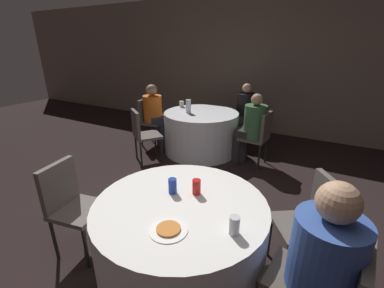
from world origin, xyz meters
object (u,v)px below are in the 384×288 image
at_px(chair_near_northeast, 313,217).
at_px(chair_near_west, 70,200).
at_px(chair_far_northeast, 249,116).
at_px(bottle_far, 188,106).
at_px(chair_far_west, 149,117).
at_px(soda_can_red, 196,187).
at_px(chair_far_southwest, 142,131).
at_px(person_blue_shirt, 308,272).
at_px(person_green_jacket, 250,129).
at_px(table_near, 181,242).
at_px(table_far, 201,132).
at_px(chair_far_east, 260,134).
at_px(person_orange_shirt, 156,115).
at_px(soda_can_silver, 234,225).
at_px(person_black_shirt, 242,114).
at_px(soda_can_blue, 172,186).
at_px(pizza_plate_near, 168,229).

relative_size(chair_near_northeast, chair_near_west, 1.00).
bearing_deg(chair_near_northeast, chair_far_northeast, -7.01).
bearing_deg(bottle_far, chair_far_west, 179.37).
relative_size(chair_far_northeast, soda_can_red, 7.12).
distance_m(chair_far_southwest, person_blue_shirt, 3.16).
bearing_deg(person_blue_shirt, person_green_jacket, 30.34).
relative_size(table_near, chair_far_southwest, 1.49).
relative_size(table_far, bottle_far, 5.67).
distance_m(chair_far_east, chair_far_southwest, 1.85).
relative_size(person_orange_shirt, soda_can_silver, 9.41).
bearing_deg(chair_far_southwest, table_far, 90.00).
relative_size(chair_near_west, chair_far_west, 1.00).
bearing_deg(person_green_jacket, chair_far_east, -90.00).
xyz_separation_m(person_green_jacket, person_black_shirt, (-0.40, 0.81, 0.00)).
xyz_separation_m(soda_can_silver, bottle_far, (-1.74, 2.47, 0.05)).
xyz_separation_m(chair_near_west, chair_far_southwest, (-0.69, 1.84, 0.00)).
bearing_deg(bottle_far, person_blue_shirt, -48.39).
bearing_deg(chair_far_east, person_blue_shirt, -155.43).
bearing_deg(person_blue_shirt, person_black_shirt, 31.01).
bearing_deg(chair_far_northeast, table_near, 132.15).
bearing_deg(chair_far_east, soda_can_blue, -178.04).
bearing_deg(person_black_shirt, table_near, 134.00).
height_order(chair_near_northeast, chair_far_northeast, same).
xyz_separation_m(person_orange_shirt, pizza_plate_near, (2.08, -2.67, 0.14)).
height_order(chair_far_west, chair_far_east, same).
bearing_deg(person_orange_shirt, table_far, 90.00).
xyz_separation_m(chair_far_east, person_orange_shirt, (-1.94, -0.04, 0.06)).
distance_m(table_far, person_orange_shirt, 0.93).
bearing_deg(chair_near_west, person_green_jacket, 151.89).
bearing_deg(pizza_plate_near, chair_far_northeast, 99.52).
bearing_deg(table_far, person_green_jacket, -3.86).
relative_size(chair_near_northeast, chair_far_southwest, 1.00).
distance_m(person_blue_shirt, pizza_plate_near, 0.84).
bearing_deg(person_blue_shirt, soda_can_blue, 85.73).
relative_size(chair_near_west, bottle_far, 3.82).
xyz_separation_m(soda_can_blue, bottle_far, (-1.15, 2.26, 0.05)).
bearing_deg(person_black_shirt, person_orange_shirt, 65.09).
bearing_deg(person_green_jacket, chair_near_west, 166.33).
relative_size(chair_far_east, person_orange_shirt, 0.76).
distance_m(chair_far_southwest, person_orange_shirt, 0.79).
bearing_deg(chair_near_northeast, table_far, 12.40).
distance_m(chair_near_west, person_orange_shirt, 2.75).
bearing_deg(person_green_jacket, chair_far_northeast, 22.30).
height_order(chair_far_east, soda_can_blue, chair_far_east).
xyz_separation_m(chair_far_southwest, person_black_shirt, (1.11, 1.60, 0.06)).
bearing_deg(person_black_shirt, soda_can_blue, 132.03).
height_order(chair_near_west, soda_can_silver, chair_near_west).
height_order(chair_near_northeast, person_black_shirt, person_black_shirt).
distance_m(table_far, soda_can_silver, 3.07).
bearing_deg(table_far, soda_can_red, -63.70).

